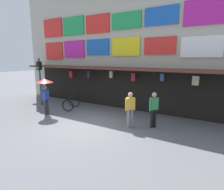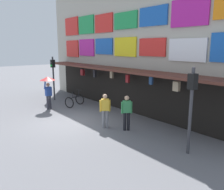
{
  "view_description": "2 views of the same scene",
  "coord_description": "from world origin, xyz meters",
  "px_view_note": "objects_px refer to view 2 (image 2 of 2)",
  "views": [
    {
      "loc": [
        5.57,
        -6.53,
        3.19
      ],
      "look_at": [
        0.26,
        1.97,
        1.25
      ],
      "focal_mm": 30.38,
      "sensor_mm": 36.0,
      "label": 1
    },
    {
      "loc": [
        10.45,
        -5.43,
        3.88
      ],
      "look_at": [
        1.18,
        2.01,
        1.42
      ],
      "focal_mm": 37.15,
      "sensor_mm": 36.0,
      "label": 2
    }
  ],
  "objects_px": {
    "traffic_light_far": "(192,97)",
    "pedestrian_with_umbrella": "(48,84)",
    "pedestrian_in_green": "(127,111)",
    "traffic_light_near": "(53,71)",
    "pedestrian_in_white": "(105,109)",
    "bicycle_parked": "(75,100)"
  },
  "relations": [
    {
      "from": "traffic_light_far",
      "to": "pedestrian_in_green",
      "type": "xyz_separation_m",
      "value": [
        -3.23,
        -0.16,
        -1.19
      ]
    },
    {
      "from": "traffic_light_near",
      "to": "pedestrian_in_white",
      "type": "xyz_separation_m",
      "value": [
        7.23,
        -0.71,
        -1.19
      ]
    },
    {
      "from": "bicycle_parked",
      "to": "traffic_light_far",
      "type": "bearing_deg",
      "value": -1.53
    },
    {
      "from": "bicycle_parked",
      "to": "pedestrian_with_umbrella",
      "type": "bearing_deg",
      "value": -102.18
    },
    {
      "from": "traffic_light_near",
      "to": "pedestrian_with_umbrella",
      "type": "bearing_deg",
      "value": -32.08
    },
    {
      "from": "pedestrian_with_umbrella",
      "to": "pedestrian_in_white",
      "type": "bearing_deg",
      "value": 7.82
    },
    {
      "from": "traffic_light_far",
      "to": "pedestrian_in_white",
      "type": "bearing_deg",
      "value": -170.06
    },
    {
      "from": "traffic_light_near",
      "to": "bicycle_parked",
      "type": "relative_size",
      "value": 2.38
    },
    {
      "from": "traffic_light_near",
      "to": "pedestrian_with_umbrella",
      "type": "distance_m",
      "value": 2.68
    },
    {
      "from": "traffic_light_far",
      "to": "pedestrian_with_umbrella",
      "type": "relative_size",
      "value": 1.54
    },
    {
      "from": "traffic_light_far",
      "to": "pedestrian_in_green",
      "type": "height_order",
      "value": "traffic_light_far"
    },
    {
      "from": "traffic_light_near",
      "to": "traffic_light_far",
      "type": "xyz_separation_m",
      "value": [
        11.39,
        0.02,
        0.0
      ]
    },
    {
      "from": "traffic_light_near",
      "to": "pedestrian_in_white",
      "type": "height_order",
      "value": "traffic_light_near"
    },
    {
      "from": "pedestrian_with_umbrella",
      "to": "pedestrian_in_green",
      "type": "relative_size",
      "value": 1.24
    },
    {
      "from": "pedestrian_with_umbrella",
      "to": "pedestrian_in_green",
      "type": "distance_m",
      "value": 6.1
    },
    {
      "from": "traffic_light_far",
      "to": "pedestrian_in_white",
      "type": "relative_size",
      "value": 1.9
    },
    {
      "from": "traffic_light_far",
      "to": "pedestrian_with_umbrella",
      "type": "xyz_separation_m",
      "value": [
        -9.16,
        -1.42,
        -0.5
      ]
    },
    {
      "from": "pedestrian_in_green",
      "to": "pedestrian_in_white",
      "type": "bearing_deg",
      "value": -148.32
    },
    {
      "from": "bicycle_parked",
      "to": "pedestrian_with_umbrella",
      "type": "relative_size",
      "value": 0.65
    },
    {
      "from": "pedestrian_in_green",
      "to": "traffic_light_near",
      "type": "bearing_deg",
      "value": 179.03
    },
    {
      "from": "traffic_light_far",
      "to": "pedestrian_in_green",
      "type": "bearing_deg",
      "value": -177.2
    },
    {
      "from": "traffic_light_near",
      "to": "traffic_light_far",
      "type": "bearing_deg",
      "value": 0.1
    }
  ]
}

